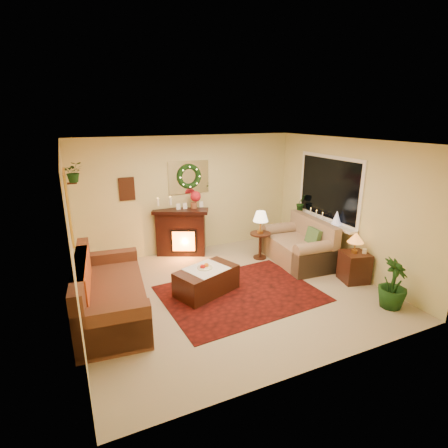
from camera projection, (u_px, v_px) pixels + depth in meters
name	position (u px, v px, depth m)	size (l,w,h in m)	color
floor	(232.00, 291.00, 6.25)	(5.00, 5.00, 0.00)	beige
ceiling	(233.00, 142.00, 5.48)	(5.00, 5.00, 0.00)	white
wall_back	(189.00, 195.00, 7.82)	(5.00, 5.00, 0.00)	#EFD88C
wall_front	(320.00, 274.00, 3.91)	(5.00, 5.00, 0.00)	#EFD88C
wall_left	(72.00, 242.00, 4.88)	(4.50, 4.50, 0.00)	#EFD88C
wall_right	(347.00, 206.00, 6.85)	(4.50, 4.50, 0.00)	#EFD88C
area_rug	(240.00, 293.00, 6.13)	(2.62, 1.97, 0.01)	maroon
sofa	(111.00, 289.00, 5.38)	(0.98, 2.22, 0.95)	brown
red_throw	(108.00, 285.00, 5.47)	(0.86, 1.41, 0.02)	red
fireplace	(181.00, 231.00, 7.75)	(1.06, 0.34, 0.97)	black
poinsettia	(196.00, 196.00, 7.66)	(0.23, 0.23, 0.23)	red
mantel_candle_a	(158.00, 202.00, 7.32)	(0.05, 0.05, 0.16)	silver
mantel_candle_b	(170.00, 201.00, 7.41)	(0.06, 0.06, 0.17)	white
mantel_mirror	(189.00, 177.00, 7.68)	(0.92, 0.02, 0.72)	white
wreath	(189.00, 177.00, 7.64)	(0.55, 0.55, 0.11)	#194719
wall_art	(127.00, 189.00, 7.19)	(0.32, 0.03, 0.48)	#381E11
gold_mirror	(68.00, 206.00, 5.01)	(0.03, 0.84, 1.00)	gold
hanging_plant	(75.00, 182.00, 5.65)	(0.33, 0.28, 0.36)	#194719
loveseat	(298.00, 243.00, 7.37)	(0.92, 1.60, 0.92)	tan
window_frame	(329.00, 188.00, 7.25)	(0.03, 1.86, 1.36)	white
window_glass	(328.00, 188.00, 7.24)	(0.02, 1.70, 1.22)	black
window_sill	(322.00, 220.00, 7.41)	(0.22, 1.86, 0.04)	white
mini_tree	(337.00, 218.00, 7.00)	(0.19, 0.19, 0.29)	white
sill_plant	(301.00, 203.00, 7.98)	(0.28, 0.22, 0.50)	black
side_table_round	(260.00, 244.00, 7.59)	(0.45, 0.45, 0.58)	#4A3014
lamp_cream	(261.00, 220.00, 7.43)	(0.32, 0.32, 0.49)	#FBE7C0
end_table_square	(354.00, 267.00, 6.55)	(0.46, 0.46, 0.56)	#512B16
lamp_tiffany	(355.00, 244.00, 6.41)	(0.30, 0.30, 0.43)	orange
coffee_table	(207.00, 282.00, 6.12)	(1.08, 0.59, 0.45)	black
fruit_bowl	(205.00, 269.00, 6.07)	(0.27, 0.27, 0.06)	beige
floor_palm	(394.00, 282.00, 5.59)	(1.37, 1.37, 2.45)	#1A3B17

